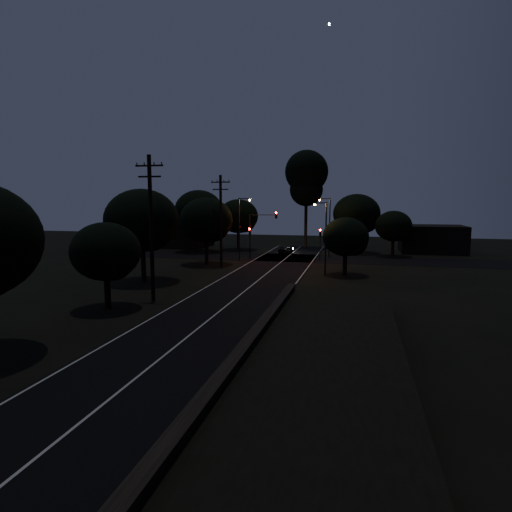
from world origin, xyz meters
The scene contains 23 objects.
ground centered at (0.00, 0.00, 0.00)m, with size 160.00×160.00×0.00m, color black.
road_surface centered at (0.00, 31.12, 0.01)m, with size 60.00×70.00×0.03m.
retaining_wall centered at (7.74, 3.00, 0.62)m, with size 6.93×26.00×1.60m.
utility_pole_mid centered at (-6.00, 15.00, 5.74)m, with size 2.20×0.30×11.00m.
utility_pole_far centered at (-6.00, 32.00, 5.48)m, with size 2.20×0.30×10.50m.
tree_left_b centered at (-7.83, 11.90, 3.99)m, with size 4.84×4.84×6.15m.
tree_left_c centered at (-10.26, 21.86, 5.65)m, with size 6.92×6.92×8.74m.
tree_left_d centered at (-8.28, 33.87, 5.20)m, with size 6.33×6.33×8.03m.
tree_far_nw centered at (-8.78, 49.87, 5.10)m, with size 6.22×6.22×7.88m.
tree_far_w centered at (-13.74, 45.85, 5.99)m, with size 7.23×7.23×9.22m.
tree_far_ne centered at (9.24, 49.86, 5.58)m, with size 6.82×6.82×8.62m.
tree_far_e centered at (14.17, 46.90, 4.07)m, with size 4.95×4.95×6.28m.
tree_right_a centered at (8.17, 29.91, 3.86)m, with size 4.69×4.69×5.96m.
tall_pine centered at (1.00, 55.00, 11.31)m, with size 6.90×6.90×15.68m.
building_left centered at (-20.00, 52.00, 2.20)m, with size 10.00×8.00×4.40m, color black.
building_right centered at (20.00, 53.00, 2.00)m, with size 9.00×7.00×4.00m, color black.
signal_left centered at (-4.60, 39.99, 2.84)m, with size 0.28×0.35×4.10m.
signal_right centered at (4.60, 39.99, 2.84)m, with size 0.28×0.35×4.10m.
signal_mast centered at (-2.91, 39.99, 4.34)m, with size 3.70×0.35×6.25m.
streetlight_a centered at (-5.31, 38.00, 4.64)m, with size 1.66×0.26×8.00m.
streetlight_b centered at (5.31, 44.00, 4.64)m, with size 1.66×0.26×8.00m.
streetlight_c centered at (5.83, 30.00, 4.35)m, with size 1.46×0.26×7.50m.
car centered at (-0.79, 46.00, 0.62)m, with size 1.46×3.63×1.24m, color black.
Camera 1 is at (9.09, -14.50, 7.61)m, focal length 30.00 mm.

